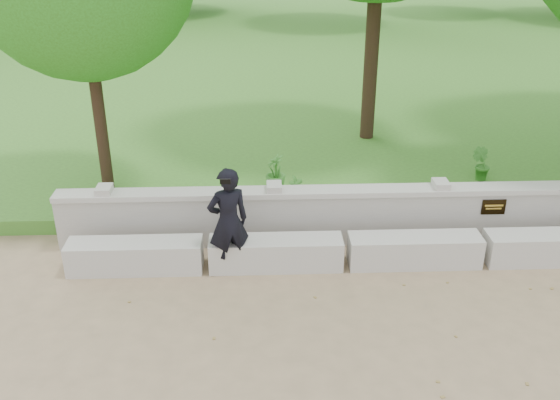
% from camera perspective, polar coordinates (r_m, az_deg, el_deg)
% --- Properties ---
extents(ground, '(80.00, 80.00, 0.00)m').
position_cam_1_polar(ground, '(8.18, 22.16, -12.18)').
color(ground, '#957D5B').
rests_on(ground, ground).
extents(lawn, '(40.00, 22.00, 0.25)m').
position_cam_1_polar(lawn, '(20.61, 6.99, 12.28)').
color(lawn, '#3B6925').
rests_on(lawn, ground).
extents(concrete_bench, '(11.90, 0.45, 0.45)m').
position_cam_1_polar(concrete_bench, '(9.51, 18.04, -4.27)').
color(concrete_bench, '#B7B4AD').
rests_on(concrete_bench, ground).
extents(parapet_wall, '(12.50, 0.35, 0.90)m').
position_cam_1_polar(parapet_wall, '(9.99, 16.95, -1.10)').
color(parapet_wall, '#ACA9A2').
rests_on(parapet_wall, ground).
extents(man_main, '(0.67, 0.62, 1.59)m').
position_cam_1_polar(man_main, '(8.59, -4.76, -1.99)').
color(man_main, black).
rests_on(man_main, ground).
extents(shrub_a, '(0.35, 0.35, 0.56)m').
position_cam_1_polar(shrub_a, '(10.06, 1.51, 0.70)').
color(shrub_a, '#377828').
rests_on(shrub_a, lawn).
extents(shrub_b, '(0.42, 0.42, 0.59)m').
position_cam_1_polar(shrub_b, '(11.70, 17.88, 3.14)').
color(shrub_b, '#377828').
rests_on(shrub_b, lawn).
extents(shrub_d, '(0.40, 0.42, 0.63)m').
position_cam_1_polar(shrub_d, '(10.75, -0.40, 2.58)').
color(shrub_d, '#377828').
rests_on(shrub_d, lawn).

